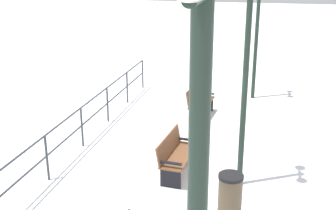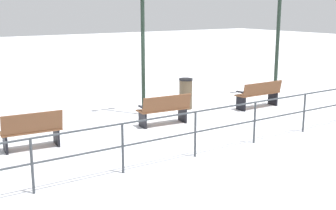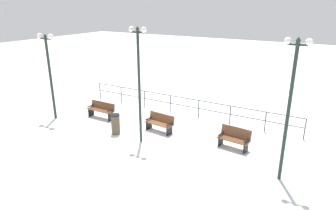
{
  "view_description": "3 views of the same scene",
  "coord_description": "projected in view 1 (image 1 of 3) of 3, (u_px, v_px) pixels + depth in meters",
  "views": [
    {
      "loc": [
        1.71,
        -8.33,
        4.49
      ],
      "look_at": [
        -0.69,
        1.97,
        0.9
      ],
      "focal_mm": 46.01,
      "sensor_mm": 36.0,
      "label": 1
    },
    {
      "loc": [
        -10.11,
        6.59,
        3.26
      ],
      "look_at": [
        -1.92,
        1.13,
        1.06
      ],
      "focal_mm": 47.51,
      "sensor_mm": 36.0,
      "label": 2
    },
    {
      "loc": [
        11.4,
        7.16,
        6.03
      ],
      "look_at": [
        -1.75,
        -0.52,
        0.78
      ],
      "focal_mm": 31.74,
      "sensor_mm": 36.0,
      "label": 3
    }
  ],
  "objects": [
    {
      "name": "ground_plane",
      "position": [
        178.0,
        174.0,
        9.5
      ],
      "size": [
        80.0,
        80.0,
        0.0
      ],
      "primitive_type": "plane",
      "color": "white",
      "rests_on": "ground"
    },
    {
      "name": "bench_second",
      "position": [
        176.0,
        155.0,
        9.37
      ],
      "size": [
        0.67,
        1.51,
        0.87
      ],
      "rotation": [
        0.0,
        0.0,
        -0.09
      ],
      "color": "brown",
      "rests_on": "ground"
    },
    {
      "name": "bench_third",
      "position": [
        199.0,
        102.0,
        12.83
      ],
      "size": [
        0.68,
        1.41,
        0.91
      ],
      "rotation": [
        0.0,
        0.0,
        -0.09
      ],
      "color": "brown",
      "rests_on": "ground"
    },
    {
      "name": "lamppost_near",
      "position": [
        198.0,
        183.0,
        2.76
      ],
      "size": [
        0.29,
        1.12,
        4.59
      ],
      "color": "#1E2D23",
      "rests_on": "ground"
    },
    {
      "name": "lamppost_middle",
      "position": [
        249.0,
        23.0,
        7.98
      ],
      "size": [
        0.24,
        0.85,
        5.14
      ],
      "color": "#1E2D23",
      "rests_on": "ground"
    },
    {
      "name": "lamppost_far",
      "position": [
        259.0,
        1.0,
        13.66
      ],
      "size": [
        0.23,
        0.85,
        5.04
      ],
      "color": "#1E2D23",
      "rests_on": "ground"
    },
    {
      "name": "waterfront_railing",
      "position": [
        65.0,
        134.0,
        9.84
      ],
      "size": [
        0.05,
        12.61,
        1.04
      ],
      "color": "#383D42",
      "rests_on": "ground"
    },
    {
      "name": "trash_bin",
      "position": [
        230.0,
        200.0,
        7.51
      ],
      "size": [
        0.44,
        0.44,
        0.99
      ],
      "color": "brown",
      "rests_on": "ground"
    }
  ]
}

